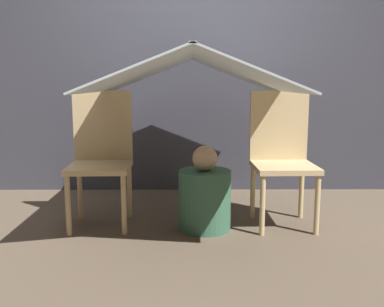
{
  "coord_description": "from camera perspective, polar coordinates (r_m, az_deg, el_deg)",
  "views": [
    {
      "loc": [
        -0.02,
        -2.65,
        1.0
      ],
      "look_at": [
        0.0,
        0.25,
        0.52
      ],
      "focal_mm": 40.0,
      "sensor_mm": 36.0,
      "label": 1
    }
  ],
  "objects": [
    {
      "name": "ground_plane",
      "position": [
        2.83,
        0.03,
        -11.27
      ],
      "size": [
        8.8,
        8.8,
        0.0
      ],
      "primitive_type": "plane",
      "color": "brown"
    },
    {
      "name": "wall_back",
      "position": [
        3.97,
        -0.09,
        13.03
      ],
      "size": [
        7.0,
        0.05,
        2.5
      ],
      "color": "#3D3D47",
      "rests_on": "ground_plane"
    },
    {
      "name": "chair_left",
      "position": [
        3.08,
        -12.02,
        0.03
      ],
      "size": [
        0.44,
        0.44,
        0.94
      ],
      "rotation": [
        0.0,
        0.0,
        0.04
      ],
      "color": "#D1B27F",
      "rests_on": "ground_plane"
    },
    {
      "name": "chair_right",
      "position": [
        3.09,
        11.87,
        0.05
      ],
      "size": [
        0.43,
        0.43,
        0.94
      ],
      "rotation": [
        0.0,
        0.0,
        0.03
      ],
      "color": "#D1B27F",
      "rests_on": "ground_plane"
    },
    {
      "name": "sheet_canopy",
      "position": [
        2.9,
        0.0,
        10.87
      ],
      "size": [
        1.28,
        1.53,
        0.26
      ],
      "color": "silver"
    },
    {
      "name": "person_front",
      "position": [
        2.95,
        1.71,
        -5.73
      ],
      "size": [
        0.36,
        0.36,
        0.58
      ],
      "color": "#38664C",
      "rests_on": "ground_plane"
    }
  ]
}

